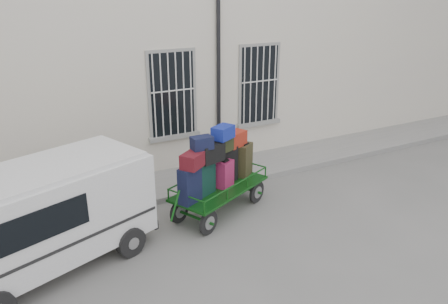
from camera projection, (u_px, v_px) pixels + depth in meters
ground at (241, 215)px, 10.02m from camera, size 80.00×80.00×0.00m
building at (153, 53)px, 13.52m from camera, size 24.00×5.15×6.00m
sidewalk at (200, 177)px, 11.81m from camera, size 24.00×1.70×0.15m
luggage_cart at (218, 170)px, 9.75m from camera, size 2.80×1.99×2.08m
van at (41, 213)px, 7.72m from camera, size 4.22×2.87×1.98m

